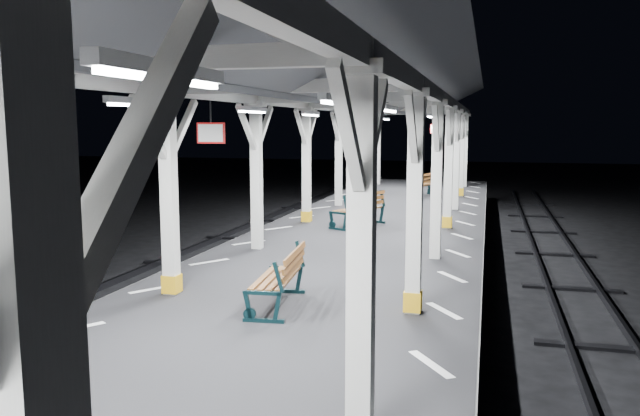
% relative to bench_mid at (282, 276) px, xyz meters
% --- Properties ---
extents(platform, '(6.00, 50.00, 1.00)m').
position_rel_bench_mid_xyz_m(platform, '(-0.02, -1.77, -0.98)').
color(platform, black).
rests_on(platform, ground).
extents(hazard_stripes_left, '(1.00, 48.00, 0.01)m').
position_rel_bench_mid_xyz_m(hazard_stripes_left, '(-2.47, -1.77, -0.48)').
color(hazard_stripes_left, silver).
rests_on(hazard_stripes_left, platform).
extents(hazard_stripes_right, '(1.00, 48.00, 0.01)m').
position_rel_bench_mid_xyz_m(hazard_stripes_right, '(2.43, -1.77, -0.48)').
color(hazard_stripes_right, silver).
rests_on(hazard_stripes_right, platform).
extents(canopy, '(5.40, 49.00, 4.65)m').
position_rel_bench_mid_xyz_m(canopy, '(-0.02, -1.79, 3.07)').
color(canopy, silver).
rests_on(canopy, platform).
extents(bench_mid, '(0.79, 1.73, 0.91)m').
position_rel_bench_mid_xyz_m(bench_mid, '(0.00, 0.00, 0.00)').
color(bench_mid, black).
rests_on(bench_mid, platform).
extents(bench_far, '(1.33, 1.90, 0.97)m').
position_rel_bench_mid_xyz_m(bench_far, '(-0.35, 7.89, 0.03)').
color(bench_far, black).
rests_on(bench_far, platform).
extents(bench_extra, '(1.22, 1.89, 0.96)m').
position_rel_bench_mid_xyz_m(bench_extra, '(0.74, 15.80, 0.03)').
color(bench_extra, black).
rests_on(bench_extra, platform).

